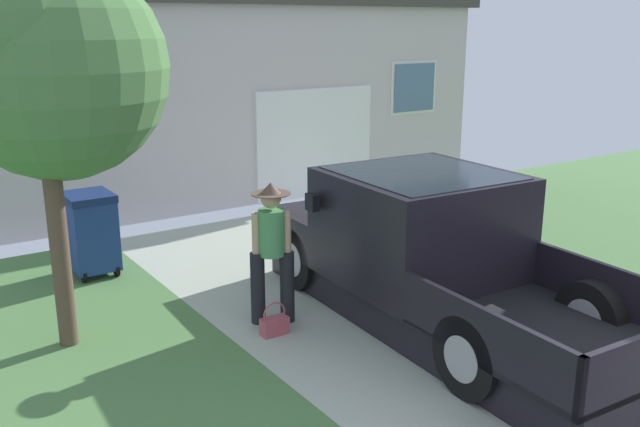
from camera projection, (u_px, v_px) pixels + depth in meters
name	position (u px, v px, depth m)	size (l,w,h in m)	color
pickup_truck	(425.00, 253.00, 8.06)	(2.21, 5.30, 1.70)	black
person_with_hat	(272.00, 247.00, 7.78)	(0.47, 0.44, 1.65)	black
handbag	(275.00, 324.00, 7.66)	(0.31, 0.15, 0.39)	#B24C56
house_with_garage	(184.00, 69.00, 15.32)	(11.02, 7.04, 4.65)	beige
front_yard_tree	(46.00, 59.00, 6.90)	(2.33, 2.29, 4.12)	brown
wheeled_trash_bin	(91.00, 231.00, 9.39)	(0.60, 0.72, 1.14)	navy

